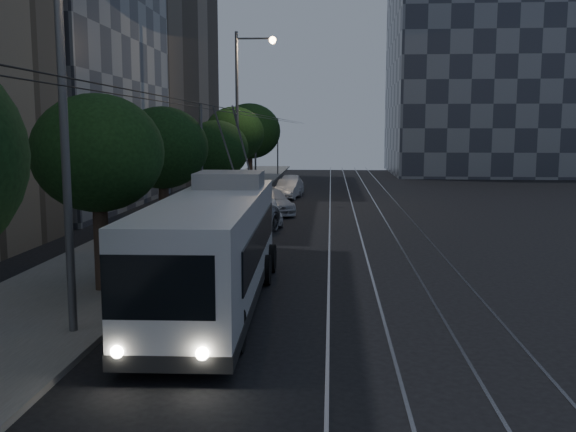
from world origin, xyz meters
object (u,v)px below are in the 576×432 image
at_px(pickup_silver, 229,219).
at_px(streetlamp_near, 80,112).
at_px(streetlamp_far, 244,102).
at_px(car_white_c, 288,189).
at_px(car_white_a, 266,211).
at_px(car_white_b, 270,202).
at_px(trolleybus, 215,247).
at_px(car_white_d, 291,184).

height_order(pickup_silver, streetlamp_near, streetlamp_near).
bearing_deg(streetlamp_far, streetlamp_near, -90.07).
relative_size(pickup_silver, streetlamp_near, 0.70).
distance_m(pickup_silver, car_white_c, 16.86).
xyz_separation_m(car_white_a, car_white_b, (-0.16, 3.99, 0.04)).
bearing_deg(car_white_a, pickup_silver, -114.22).
height_order(trolleybus, pickup_silver, trolleybus).
distance_m(car_white_a, car_white_d, 14.87).
height_order(car_white_d, streetlamp_near, streetlamp_near).
bearing_deg(pickup_silver, car_white_b, 100.30).
height_order(pickup_silver, car_white_b, pickup_silver).
bearing_deg(streetlamp_far, pickup_silver, -85.31).
relative_size(trolleybus, car_white_d, 2.61).
bearing_deg(trolleybus, car_white_c, 88.12).
bearing_deg(car_white_a, trolleybus, -97.50).
xyz_separation_m(car_white_b, streetlamp_far, (-2.17, 4.76, 5.91)).
relative_size(car_white_b, car_white_d, 1.07).
distance_m(trolleybus, car_white_b, 19.62).
height_order(car_white_d, streetlamp_far, streetlamp_far).
height_order(trolleybus, car_white_a, trolleybus).
distance_m(car_white_b, streetlamp_near, 23.18).
relative_size(car_white_a, streetlamp_near, 0.45).
xyz_separation_m(streetlamp_near, streetlamp_far, (0.03, 27.37, 1.30)).
bearing_deg(car_white_c, trolleybus, -82.70).
bearing_deg(car_white_a, car_white_d, 80.64).
relative_size(trolleybus, streetlamp_near, 1.38).
height_order(car_white_b, car_white_c, car_white_b).
xyz_separation_m(trolleybus, car_white_d, (0.20, 30.47, -0.86)).
xyz_separation_m(pickup_silver, car_white_d, (1.60, 19.19, -0.07)).
distance_m(streetlamp_near, streetlamp_far, 27.40).
distance_m(pickup_silver, streetlamp_far, 14.33).
distance_m(trolleybus, car_white_d, 30.48).
relative_size(car_white_a, car_white_c, 0.96).
distance_m(trolleybus, streetlamp_far, 24.98).
distance_m(car_white_c, car_white_d, 2.41).
relative_size(trolleybus, car_white_b, 2.45).
distance_m(pickup_silver, streetlamp_near, 15.02).
height_order(streetlamp_near, streetlamp_far, streetlamp_far).
bearing_deg(car_white_c, car_white_d, 97.70).
xyz_separation_m(trolleybus, streetlamp_far, (-2.47, 24.35, 4.97)).
height_order(car_white_a, streetlamp_near, streetlamp_near).
bearing_deg(streetlamp_far, car_white_d, 66.41).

